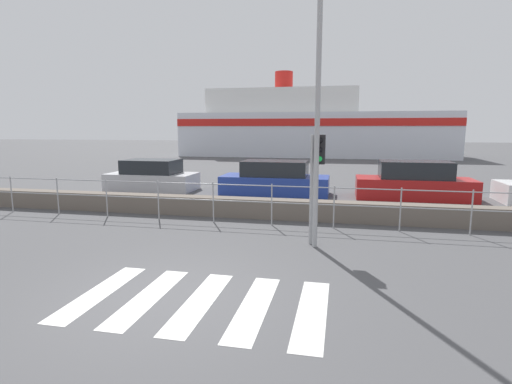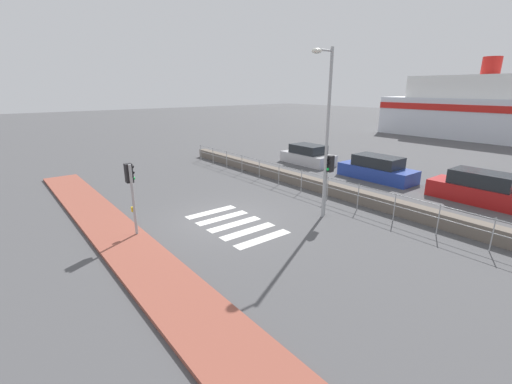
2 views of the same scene
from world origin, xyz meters
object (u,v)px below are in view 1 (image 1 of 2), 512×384
parked_car_silver (152,177)px  ferry_boat (308,128)px  streetlamp (318,65)px  traffic_light_far (317,165)px  parked_car_blue (275,180)px  parked_car_red (414,183)px

parked_car_silver → ferry_boat: bearing=78.6°
streetlamp → traffic_light_far: bearing=89.7°
parked_car_silver → parked_car_blue: parked_car_blue is taller
streetlamp → parked_car_blue: bearing=106.1°
ferry_boat → parked_car_blue: bearing=-88.4°
traffic_light_far → parked_car_red: (3.40, 7.15, -1.29)m
parked_car_silver → parked_car_blue: (5.64, 0.00, 0.02)m
ferry_boat → parked_car_red: size_ratio=5.86×
streetlamp → parked_car_silver: size_ratio=1.71×
traffic_light_far → parked_car_blue: (-2.17, 7.15, -1.33)m
traffic_light_far → ferry_boat: 31.74m
ferry_boat → parked_car_red: (6.27, -24.45, -2.16)m
traffic_light_far → parked_car_blue: size_ratio=0.58×
traffic_light_far → streetlamp: (-0.00, -0.39, 2.19)m
parked_car_silver → parked_car_red: size_ratio=0.89×
ferry_boat → parked_car_blue: 24.56m
streetlamp → parked_car_blue: 8.60m
parked_car_silver → parked_car_blue: 5.64m
parked_car_silver → parked_car_blue: size_ratio=0.87×
streetlamp → parked_car_red: streetlamp is taller
streetlamp → parked_car_silver: streetlamp is taller
streetlamp → ferry_boat: (-2.87, 31.99, -1.32)m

